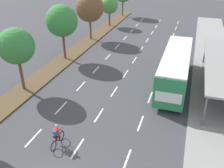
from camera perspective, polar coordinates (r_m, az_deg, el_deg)
median_strip at (r=33.49m, az=-8.96°, el=7.09°), size 2.60×52.00×0.12m
sidewalk_right at (r=30.30m, az=22.33°, el=2.95°), size 4.50×52.00×0.15m
lane_divider_left at (r=30.15m, az=-2.26°, el=4.88°), size 0.14×47.38×0.01m
lane_divider_center at (r=29.21m, az=4.22°, el=4.02°), size 0.14×47.38×0.01m
lane_divider_right at (r=28.66m, az=11.01°, el=3.07°), size 0.14×47.38×0.01m
bus_shelter at (r=25.28m, az=24.00°, el=2.18°), size 2.90×13.59×2.86m
bus at (r=25.06m, az=14.42°, el=4.12°), size 2.54×11.29×3.37m
cyclist at (r=17.68m, az=-12.55°, el=-11.61°), size 0.46×1.82×1.71m
median_tree_second at (r=23.95m, az=-21.16°, el=8.09°), size 3.30×3.30×5.99m
median_tree_third at (r=30.38m, az=-11.48°, el=14.03°), size 3.74×3.74×6.54m
median_tree_fourth at (r=37.64m, az=-5.16°, el=17.08°), size 4.13×4.13×6.70m
median_tree_fifth at (r=45.39m, az=-0.60°, el=17.69°), size 3.01×3.01×5.07m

